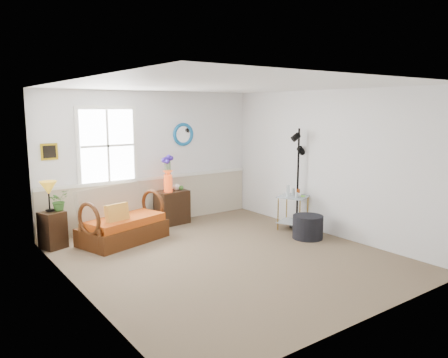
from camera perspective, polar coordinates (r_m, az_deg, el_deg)
floor at (r=6.84m, az=0.50°, el=-10.19°), size 4.50×5.00×0.01m
ceiling at (r=6.46m, az=0.53°, el=12.12°), size 4.50×5.00×0.01m
walls at (r=6.52m, az=0.51°, el=0.64°), size 4.51×5.01×2.60m
wainscot at (r=8.77m, az=-9.18°, el=-2.90°), size 4.46×0.02×0.90m
chair_rail at (r=8.67m, az=-9.23°, el=0.13°), size 4.46×0.04×0.06m
window at (r=8.23m, az=-14.97°, el=4.22°), size 1.14×0.06×1.44m
picture at (r=7.94m, az=-21.87°, el=3.33°), size 0.28×0.03×0.28m
mirror at (r=8.92m, az=-5.37°, el=5.82°), size 0.47×0.07×0.47m
loveseat at (r=7.70m, az=-13.11°, el=-4.59°), size 1.60×1.18×0.93m
throw_pillow at (r=7.45m, az=-13.75°, el=-4.73°), size 0.42×0.19×0.41m
lamp_stand at (r=7.72m, az=-21.47°, el=-6.22°), size 0.44×0.44×0.61m
table_lamp at (r=7.61m, az=-21.89°, el=-2.15°), size 0.38×0.38×0.50m
potted_plant at (r=7.68m, az=-20.76°, el=-2.90°), size 0.43×0.44×0.26m
cabinet at (r=8.73m, az=-6.78°, el=-3.69°), size 0.65×0.45×0.66m
flower_vase at (r=8.52m, az=-7.35°, el=0.64°), size 0.25×0.25×0.70m
side_table at (r=8.39m, az=8.99°, el=-4.35°), size 0.67×0.67×0.64m
tabletop_items at (r=8.30m, az=9.19°, el=-1.49°), size 0.48×0.48×0.21m
floor_lamp at (r=8.40m, az=9.62°, el=0.04°), size 0.34×0.34×1.90m
ottoman at (r=7.88m, az=10.89°, el=-6.17°), size 0.66×0.66×0.41m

